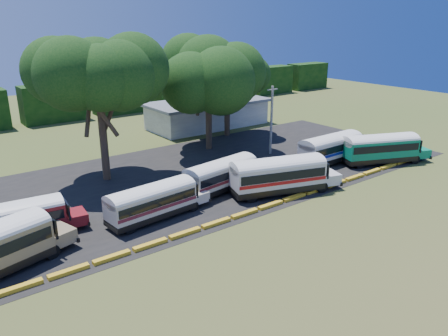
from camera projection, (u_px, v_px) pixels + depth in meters
ground at (238, 224)px, 35.66m from camera, size 160.00×160.00×0.00m
asphalt_strip at (173, 181)px, 45.29m from camera, size 64.00×24.00×0.02m
curb at (231, 218)px, 36.36m from camera, size 53.70×0.45×0.30m
terminal_building at (208, 113)px, 67.94m from camera, size 19.00×9.00×4.00m
treeline_backdrop at (54, 103)px, 70.96m from camera, size 130.00×4.00×6.00m
bus_red at (13, 220)px, 32.38m from camera, size 9.56×3.20×3.08m
bus_cream_west at (153, 200)px, 36.03m from camera, size 9.53×3.16×3.08m
bus_cream_east at (222, 173)px, 42.11m from camera, size 9.81×3.72×3.15m
bus_white_red at (280, 173)px, 41.33m from camera, size 11.27×5.86×3.61m
bus_white_blue at (332, 147)px, 50.35m from camera, size 10.36×2.76×3.39m
bus_teal at (382, 147)px, 50.12m from camera, size 10.75×6.46×3.48m
tree_west at (98, 75)px, 42.34m from camera, size 9.77×9.77×14.37m
tree_center at (208, 68)px, 53.33m from camera, size 10.89×10.89×14.25m
tree_east at (227, 73)px, 60.28m from camera, size 9.09×9.09×12.32m
utility_pole at (271, 120)px, 53.05m from camera, size 1.60×0.30×8.41m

